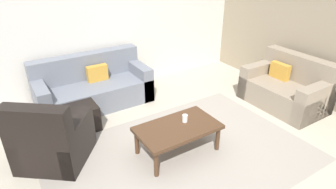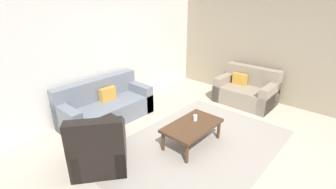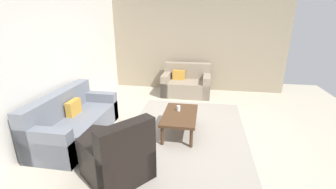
{
  "view_description": "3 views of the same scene",
  "coord_description": "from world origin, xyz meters",
  "px_view_note": "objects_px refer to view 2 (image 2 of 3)",
  "views": [
    {
      "loc": [
        -1.79,
        -2.48,
        2.49
      ],
      "look_at": [
        -0.07,
        0.23,
        0.86
      ],
      "focal_mm": 30.32,
      "sensor_mm": 36.0,
      "label": 1
    },
    {
      "loc": [
        -3.05,
        -2.04,
        2.52
      ],
      "look_at": [
        -0.12,
        0.58,
        0.9
      ],
      "focal_mm": 25.63,
      "sensor_mm": 36.0,
      "label": 2
    },
    {
      "loc": [
        -4.05,
        -0.33,
        2.23
      ],
      "look_at": [
        -0.07,
        0.34,
        0.82
      ],
      "focal_mm": 24.61,
      "sensor_mm": 36.0,
      "label": 3
    }
  ],
  "objects_px": {
    "armchair_leather": "(99,151)",
    "ottoman": "(104,130)",
    "cup": "(195,118)",
    "couch_loveseat": "(247,91)",
    "couch_main": "(104,107)",
    "coffee_table": "(192,127)"
  },
  "relations": [
    {
      "from": "armchair_leather",
      "to": "cup",
      "type": "distance_m",
      "value": 1.76
    },
    {
      "from": "couch_main",
      "to": "ottoman",
      "type": "height_order",
      "value": "couch_main"
    },
    {
      "from": "coffee_table",
      "to": "ottoman",
      "type": "bearing_deg",
      "value": 126.34
    },
    {
      "from": "ottoman",
      "to": "coffee_table",
      "type": "xyz_separation_m",
      "value": [
        0.97,
        -1.32,
        0.16
      ]
    },
    {
      "from": "armchair_leather",
      "to": "ottoman",
      "type": "relative_size",
      "value": 2.01
    },
    {
      "from": "armchair_leather",
      "to": "coffee_table",
      "type": "relative_size",
      "value": 1.02
    },
    {
      "from": "coffee_table",
      "to": "cup",
      "type": "distance_m",
      "value": 0.19
    },
    {
      "from": "ottoman",
      "to": "cup",
      "type": "relative_size",
      "value": 5.42
    },
    {
      "from": "armchair_leather",
      "to": "cup",
      "type": "height_order",
      "value": "armchair_leather"
    },
    {
      "from": "couch_loveseat",
      "to": "couch_main",
      "type": "bearing_deg",
      "value": 146.99
    },
    {
      "from": "couch_main",
      "to": "armchair_leather",
      "type": "xyz_separation_m",
      "value": [
        -0.99,
        -1.32,
        0.01
      ]
    },
    {
      "from": "couch_loveseat",
      "to": "cup",
      "type": "height_order",
      "value": "couch_loveseat"
    },
    {
      "from": "ottoman",
      "to": "cup",
      "type": "height_order",
      "value": "cup"
    },
    {
      "from": "couch_main",
      "to": "coffee_table",
      "type": "bearing_deg",
      "value": -76.03
    },
    {
      "from": "ottoman",
      "to": "coffee_table",
      "type": "bearing_deg",
      "value": -53.66
    },
    {
      "from": "couch_loveseat",
      "to": "coffee_table",
      "type": "xyz_separation_m",
      "value": [
        -2.43,
        -0.09,
        0.06
      ]
    },
    {
      "from": "couch_main",
      "to": "coffee_table",
      "type": "distance_m",
      "value": 2.05
    },
    {
      "from": "ottoman",
      "to": "armchair_leather",
      "type": "bearing_deg",
      "value": -128.39
    },
    {
      "from": "couch_loveseat",
      "to": "armchair_leather",
      "type": "distance_m",
      "value": 3.96
    },
    {
      "from": "couch_loveseat",
      "to": "ottoman",
      "type": "bearing_deg",
      "value": 160.14
    },
    {
      "from": "couch_main",
      "to": "armchair_leather",
      "type": "bearing_deg",
      "value": -126.89
    },
    {
      "from": "armchair_leather",
      "to": "coffee_table",
      "type": "height_order",
      "value": "armchair_leather"
    }
  ]
}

